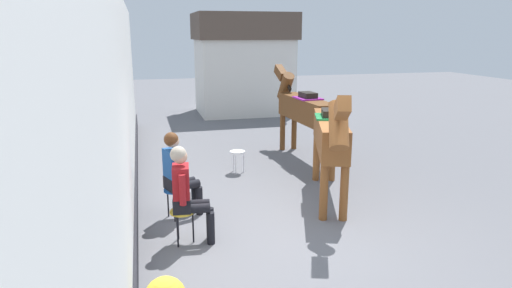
# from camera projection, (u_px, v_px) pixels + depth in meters

# --- Properties ---
(ground_plane) EXTENTS (40.00, 40.00, 0.00)m
(ground_plane) POSITION_uv_depth(u_px,v_px,m) (253.00, 171.00, 9.49)
(ground_plane) COLOR slate
(pub_facade_wall) EXTENTS (0.34, 14.00, 3.40)m
(pub_facade_wall) POSITION_uv_depth(u_px,v_px,m) (120.00, 118.00, 7.09)
(pub_facade_wall) COLOR white
(pub_facade_wall) RESTS_ON ground_plane
(distant_cottage) EXTENTS (3.40, 2.60, 3.50)m
(distant_cottage) POSITION_uv_depth(u_px,v_px,m) (243.00, 63.00, 15.96)
(distant_cottage) COLOR silver
(distant_cottage) RESTS_ON ground_plane
(seated_visitor_near) EXTENTS (0.61, 0.49, 1.39)m
(seated_visitor_near) POSITION_uv_depth(u_px,v_px,m) (186.00, 190.00, 6.08)
(seated_visitor_near) COLOR gold
(seated_visitor_near) RESTS_ON ground_plane
(seated_visitor_far) EXTENTS (0.61, 0.49, 1.39)m
(seated_visitor_far) POSITION_uv_depth(u_px,v_px,m) (178.00, 170.00, 6.95)
(seated_visitor_far) COLOR #194C99
(seated_visitor_far) RESTS_ON ground_plane
(saddled_horse_near) EXTENTS (1.22, 2.89, 2.06)m
(saddled_horse_near) POSITION_uv_depth(u_px,v_px,m) (331.00, 136.00, 7.57)
(saddled_horse_near) COLOR brown
(saddled_horse_near) RESTS_ON ground_plane
(saddled_horse_far) EXTENTS (0.60, 3.00, 2.06)m
(saddled_horse_far) POSITION_uv_depth(u_px,v_px,m) (303.00, 109.00, 10.21)
(saddled_horse_far) COLOR brown
(saddled_horse_far) RESTS_ON ground_plane
(spare_stool_white) EXTENTS (0.32, 0.32, 0.46)m
(spare_stool_white) POSITION_uv_depth(u_px,v_px,m) (238.00, 154.00, 9.31)
(spare_stool_white) COLOR white
(spare_stool_white) RESTS_ON ground_plane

